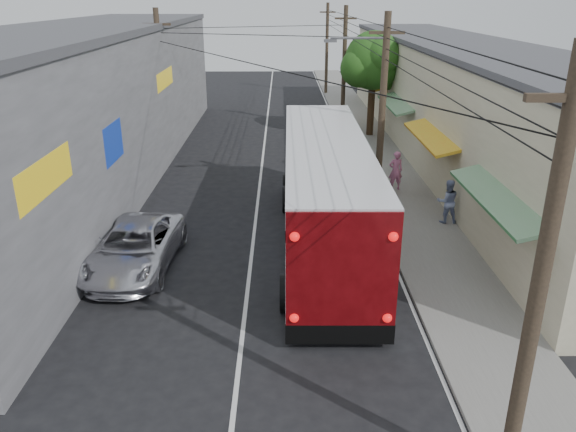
{
  "coord_description": "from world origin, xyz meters",
  "views": [
    {
      "loc": [
        1.09,
        -9.89,
        8.53
      ],
      "look_at": [
        1.29,
        7.92,
        1.53
      ],
      "focal_mm": 35.0,
      "sensor_mm": 36.0,
      "label": 1
    }
  ],
  "objects_px": {
    "jeepney": "(135,247)",
    "pedestrian_near": "(396,170)",
    "parked_suv": "(339,169)",
    "pedestrian_far": "(447,201)",
    "coach_bus": "(325,191)",
    "parked_car_mid": "(339,131)",
    "parked_car_far": "(333,119)"
  },
  "relations": [
    {
      "from": "jeepney",
      "to": "pedestrian_near",
      "type": "relative_size",
      "value": 2.97
    },
    {
      "from": "parked_suv",
      "to": "pedestrian_far",
      "type": "height_order",
      "value": "pedestrian_far"
    },
    {
      "from": "coach_bus",
      "to": "pedestrian_far",
      "type": "height_order",
      "value": "coach_bus"
    },
    {
      "from": "jeepney",
      "to": "pedestrian_far",
      "type": "relative_size",
      "value": 3.07
    },
    {
      "from": "parked_suv",
      "to": "pedestrian_near",
      "type": "bearing_deg",
      "value": -10.12
    },
    {
      "from": "parked_suv",
      "to": "pedestrian_near",
      "type": "relative_size",
      "value": 3.48
    },
    {
      "from": "parked_car_mid",
      "to": "pedestrian_near",
      "type": "relative_size",
      "value": 2.62
    },
    {
      "from": "jeepney",
      "to": "pedestrian_near",
      "type": "distance_m",
      "value": 12.79
    },
    {
      "from": "parked_car_far",
      "to": "pedestrian_near",
      "type": "height_order",
      "value": "pedestrian_near"
    },
    {
      "from": "pedestrian_far",
      "to": "jeepney",
      "type": "bearing_deg",
      "value": 17.01
    },
    {
      "from": "parked_car_far",
      "to": "pedestrian_near",
      "type": "bearing_deg",
      "value": -81.94
    },
    {
      "from": "jeepney",
      "to": "parked_car_far",
      "type": "relative_size",
      "value": 1.39
    },
    {
      "from": "parked_car_mid",
      "to": "pedestrian_far",
      "type": "height_order",
      "value": "pedestrian_far"
    },
    {
      "from": "parked_suv",
      "to": "pedestrian_far",
      "type": "xyz_separation_m",
      "value": [
        3.8,
        -4.76,
        0.08
      ]
    },
    {
      "from": "jeepney",
      "to": "parked_car_mid",
      "type": "height_order",
      "value": "parked_car_mid"
    },
    {
      "from": "coach_bus",
      "to": "pedestrian_near",
      "type": "relative_size",
      "value": 7.46
    },
    {
      "from": "jeepney",
      "to": "parked_suv",
      "type": "xyz_separation_m",
      "value": [
        7.6,
        8.44,
        0.17
      ]
    },
    {
      "from": "pedestrian_near",
      "to": "parked_car_mid",
      "type": "bearing_deg",
      "value": -88.2
    },
    {
      "from": "pedestrian_near",
      "to": "pedestrian_far",
      "type": "height_order",
      "value": "pedestrian_near"
    },
    {
      "from": "parked_suv",
      "to": "parked_car_mid",
      "type": "distance_m",
      "value": 8.47
    },
    {
      "from": "parked_car_mid",
      "to": "pedestrian_far",
      "type": "bearing_deg",
      "value": -83.16
    },
    {
      "from": "jeepney",
      "to": "parked_suv",
      "type": "bearing_deg",
      "value": 50.99
    },
    {
      "from": "parked_car_mid",
      "to": "parked_car_far",
      "type": "distance_m",
      "value": 4.3
    },
    {
      "from": "parked_car_far",
      "to": "pedestrian_far",
      "type": "relative_size",
      "value": 2.2
    },
    {
      "from": "parked_car_far",
      "to": "parked_car_mid",
      "type": "bearing_deg",
      "value": -89.33
    },
    {
      "from": "jeepney",
      "to": "parked_car_mid",
      "type": "bearing_deg",
      "value": 66.52
    },
    {
      "from": "coach_bus",
      "to": "jeepney",
      "type": "relative_size",
      "value": 2.51
    },
    {
      "from": "jeepney",
      "to": "parked_suv",
      "type": "relative_size",
      "value": 0.85
    },
    {
      "from": "coach_bus",
      "to": "parked_car_far",
      "type": "distance_m",
      "value": 19.31
    },
    {
      "from": "jeepney",
      "to": "parked_suv",
      "type": "height_order",
      "value": "parked_suv"
    },
    {
      "from": "coach_bus",
      "to": "parked_car_mid",
      "type": "bearing_deg",
      "value": 83.1
    },
    {
      "from": "parked_suv",
      "to": "parked_car_far",
      "type": "bearing_deg",
      "value": 90.75
    }
  ]
}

